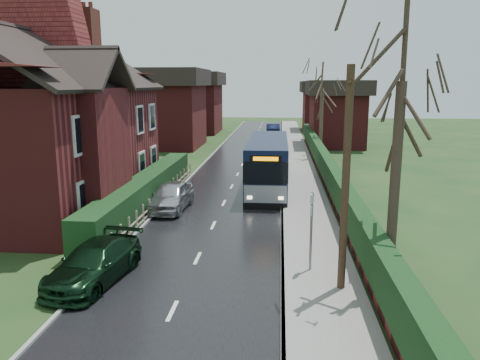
# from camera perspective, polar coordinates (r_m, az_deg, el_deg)

# --- Properties ---
(ground) EXTENTS (140.00, 140.00, 0.00)m
(ground) POSITION_cam_1_polar(r_m,az_deg,el_deg) (18.99, -4.14, -7.37)
(ground) COLOR #354A20
(ground) RESTS_ON ground
(road) EXTENTS (6.00, 100.00, 0.02)m
(road) POSITION_cam_1_polar(r_m,az_deg,el_deg) (28.55, -1.01, -0.83)
(road) COLOR black
(road) RESTS_ON ground
(pavement) EXTENTS (2.50, 100.00, 0.14)m
(pavement) POSITION_cam_1_polar(r_m,az_deg,el_deg) (28.42, 7.54, -0.86)
(pavement) COLOR slate
(pavement) RESTS_ON ground
(kerb_right) EXTENTS (0.12, 100.00, 0.14)m
(kerb_right) POSITION_cam_1_polar(r_m,az_deg,el_deg) (28.39, 5.12, -0.82)
(kerb_right) COLOR gray
(kerb_right) RESTS_ON ground
(kerb_left) EXTENTS (0.12, 100.00, 0.10)m
(kerb_left) POSITION_cam_1_polar(r_m,az_deg,el_deg) (29.01, -7.02, -0.63)
(kerb_left) COLOR gray
(kerb_left) RESTS_ON ground
(front_hedge) EXTENTS (1.20, 16.00, 1.60)m
(front_hedge) POSITION_cam_1_polar(r_m,az_deg,el_deg) (24.32, -11.43, -1.36)
(front_hedge) COLOR black
(front_hedge) RESTS_ON ground
(picket_fence) EXTENTS (0.10, 16.00, 0.90)m
(picket_fence) POSITION_cam_1_polar(r_m,az_deg,el_deg) (24.20, -9.69, -2.21)
(picket_fence) COLOR gray
(picket_fence) RESTS_ON ground
(right_wall_hedge) EXTENTS (0.60, 50.00, 1.80)m
(right_wall_hedge) POSITION_cam_1_polar(r_m,az_deg,el_deg) (28.35, 10.72, 0.96)
(right_wall_hedge) COLOR maroon
(right_wall_hedge) RESTS_ON ground
(brick_house) EXTENTS (9.30, 14.60, 10.30)m
(brick_house) POSITION_cam_1_polar(r_m,az_deg,el_deg) (25.39, -22.51, 6.70)
(brick_house) COLOR maroon
(brick_house) RESTS_ON ground
(bus) EXTENTS (2.27, 9.85, 2.99)m
(bus) POSITION_cam_1_polar(r_m,az_deg,el_deg) (27.85, 3.43, 1.92)
(bus) COLOR black
(bus) RESTS_ON ground
(car_silver) EXTENTS (1.87, 4.18, 1.40)m
(car_silver) POSITION_cam_1_polar(r_m,az_deg,el_deg) (23.52, -8.38, -1.95)
(car_silver) COLOR silver
(car_silver) RESTS_ON ground
(car_green) EXTENTS (2.32, 4.45, 1.23)m
(car_green) POSITION_cam_1_polar(r_m,az_deg,el_deg) (15.70, -17.33, -9.66)
(car_green) COLOR black
(car_green) RESTS_ON ground
(car_distant) EXTENTS (1.79, 4.54, 1.47)m
(car_distant) POSITION_cam_1_polar(r_m,az_deg,el_deg) (56.97, 4.02, 6.15)
(car_distant) COLOR black
(car_distant) RESTS_ON ground
(bus_stop_sign) EXTENTS (0.15, 0.42, 2.78)m
(bus_stop_sign) POSITION_cam_1_polar(r_m,az_deg,el_deg) (15.39, 8.71, -4.89)
(bus_stop_sign) COLOR slate
(bus_stop_sign) RESTS_ON ground
(telegraph_pole) EXTENTS (0.31, 0.85, 6.71)m
(telegraph_pole) POSITION_cam_1_polar(r_m,az_deg,el_deg) (13.82, 12.76, -0.26)
(telegraph_pole) COLOR #322216
(telegraph_pole) RESTS_ON ground
(tree_right_near) EXTENTS (4.14, 4.14, 8.94)m
(tree_right_near) POSITION_cam_1_polar(r_m,az_deg,el_deg) (14.14, 19.25, 13.03)
(tree_right_near) COLOR #33261E
(tree_right_near) RESTS_ON ground
(tree_right_far) EXTENTS (4.32, 4.32, 8.35)m
(tree_right_far) POSITION_cam_1_polar(r_m,az_deg,el_deg) (39.50, 10.02, 11.57)
(tree_right_far) COLOR #3E3025
(tree_right_far) RESTS_ON ground
(tree_house_side) EXTENTS (4.55, 4.55, 10.34)m
(tree_house_side) POSITION_cam_1_polar(r_m,az_deg,el_deg) (30.11, -18.41, 14.02)
(tree_house_side) COLOR #32271D
(tree_house_side) RESTS_ON ground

